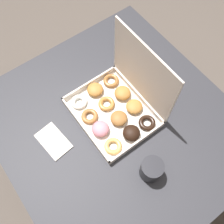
% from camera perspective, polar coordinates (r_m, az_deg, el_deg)
% --- Properties ---
extents(ground_plane, '(8.00, 8.00, 0.00)m').
position_cam_1_polar(ground_plane, '(1.93, 0.69, -11.47)').
color(ground_plane, '#564C44').
extents(dining_table, '(1.12, 1.04, 0.76)m').
position_cam_1_polar(dining_table, '(1.30, 1.00, -4.10)').
color(dining_table, '#2D2D33').
rests_on(dining_table, ground_plane).
extents(donut_box, '(0.38, 0.32, 0.36)m').
position_cam_1_polar(donut_box, '(1.19, 1.61, 1.81)').
color(donut_box, silver).
rests_on(donut_box, dining_table).
extents(coffee_mug, '(0.09, 0.09, 0.10)m').
position_cam_1_polar(coffee_mug, '(1.10, 8.57, -12.23)').
color(coffee_mug, '#232328').
rests_on(coffee_mug, dining_table).
extents(paper_napkin, '(0.17, 0.12, 0.01)m').
position_cam_1_polar(paper_napkin, '(1.20, -12.62, -6.17)').
color(paper_napkin, silver).
rests_on(paper_napkin, dining_table).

